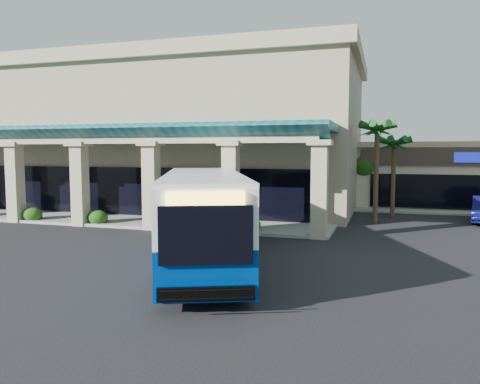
% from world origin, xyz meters
% --- Properties ---
extents(ground, '(110.00, 110.00, 0.00)m').
position_xyz_m(ground, '(0.00, 0.00, 0.00)').
color(ground, black).
extents(main_building, '(30.80, 14.80, 11.35)m').
position_xyz_m(main_building, '(-8.00, 16.00, 5.67)').
color(main_building, tan).
rests_on(main_building, ground).
extents(arcade, '(30.00, 6.20, 5.70)m').
position_xyz_m(arcade, '(-8.00, 6.80, 2.85)').
color(arcade, '#0E4F59').
rests_on(arcade, ground).
extents(palm_0, '(2.40, 2.40, 6.60)m').
position_xyz_m(palm_0, '(8.50, 11.00, 3.30)').
color(palm_0, '#114315').
rests_on(palm_0, ground).
extents(palm_1, '(2.40, 2.40, 5.80)m').
position_xyz_m(palm_1, '(9.50, 14.00, 2.90)').
color(palm_1, '#114315').
rests_on(palm_1, ground).
extents(broadleaf_tree, '(2.60, 2.60, 4.81)m').
position_xyz_m(broadleaf_tree, '(7.50, 19.00, 2.41)').
color(broadleaf_tree, '#1D450F').
rests_on(broadleaf_tree, ground).
extents(transit_bus, '(7.23, 12.32, 3.40)m').
position_xyz_m(transit_bus, '(2.48, -1.00, 1.70)').
color(transit_bus, '#00308E').
rests_on(transit_bus, ground).
extents(pedestrian, '(0.61, 0.70, 1.62)m').
position_xyz_m(pedestrian, '(3.64, -1.60, 0.81)').
color(pedestrian, '#344152').
rests_on(pedestrian, ground).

